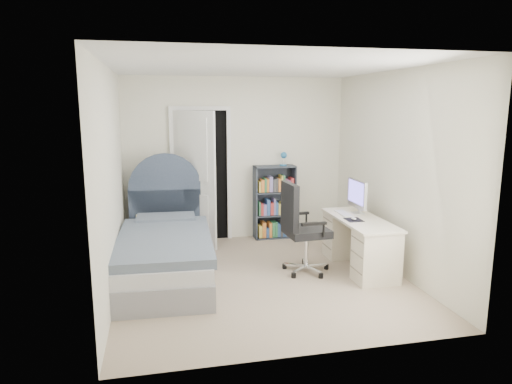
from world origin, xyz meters
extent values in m
cube|color=gray|center=(0.00, 0.00, -0.03)|extent=(3.40, 3.60, 0.05)
cube|color=white|center=(0.00, 0.00, 2.52)|extent=(3.40, 3.60, 0.05)
cube|color=silver|center=(0.00, 1.82, 1.25)|extent=(3.40, 0.05, 2.50)
cube|color=silver|center=(0.00, -1.82, 1.25)|extent=(3.40, 0.05, 2.50)
cube|color=silver|center=(-1.72, 0.00, 1.25)|extent=(0.05, 3.60, 2.50)
cube|color=silver|center=(1.72, 0.00, 1.25)|extent=(0.05, 3.60, 2.50)
cube|color=black|center=(-0.55, 1.80, 1.00)|extent=(0.80, 0.01, 2.00)
cube|color=white|center=(-0.98, 1.77, 1.00)|extent=(0.06, 0.06, 2.00)
cube|color=white|center=(-0.12, 1.77, 1.00)|extent=(0.06, 0.06, 2.00)
cube|color=white|center=(-0.55, 1.77, 2.03)|extent=(0.92, 0.06, 0.06)
cube|color=white|center=(-0.68, 1.48, 1.00)|extent=(0.57, 0.62, 2.00)
cube|color=gray|center=(-1.15, 0.27, 0.14)|extent=(1.14, 2.25, 0.29)
cube|color=silver|center=(-1.15, 0.27, 0.36)|extent=(1.12, 2.21, 0.18)
cube|color=slate|center=(-1.15, 0.16, 0.50)|extent=(1.17, 1.92, 0.11)
cube|color=slate|center=(-1.11, 1.06, 0.52)|extent=(0.80, 0.48, 0.13)
cube|color=#3D495E|center=(-1.10, 1.42, 0.44)|extent=(1.05, 0.11, 0.88)
cylinder|color=#3D495E|center=(-1.10, 1.42, 0.88)|extent=(1.05, 0.11, 1.05)
cylinder|color=tan|center=(-1.57, 1.25, 0.23)|extent=(0.03, 0.03, 0.45)
cylinder|color=tan|center=(-1.57, 1.55, 0.23)|extent=(0.03, 0.03, 0.45)
cylinder|color=tan|center=(-1.27, 1.25, 0.23)|extent=(0.03, 0.03, 0.45)
cylinder|color=tan|center=(-1.27, 1.55, 0.23)|extent=(0.03, 0.03, 0.45)
cube|color=tan|center=(-1.42, 1.40, 0.44)|extent=(0.36, 0.36, 0.03)
cube|color=tan|center=(-1.42, 1.40, 0.16)|extent=(0.32, 0.32, 0.02)
cube|color=#B24C33|center=(-1.46, 1.40, 0.47)|extent=(0.14, 0.20, 0.03)
cube|color=#3F598C|center=(-1.46, 1.40, 0.50)|extent=(0.14, 0.19, 0.03)
cube|color=#D8CC7F|center=(-1.46, 1.40, 0.53)|extent=(0.13, 0.18, 0.03)
cylinder|color=silver|center=(-1.02, 1.46, 0.01)|extent=(0.20, 0.20, 0.02)
cylinder|color=silver|center=(-1.02, 1.46, 0.69)|extent=(0.02, 0.02, 1.35)
sphere|color=silver|center=(-0.96, 1.42, 1.33)|extent=(0.08, 0.08, 0.08)
cube|color=#343C47|center=(0.27, 1.66, 0.57)|extent=(0.02, 0.28, 1.15)
cube|color=#343C47|center=(0.89, 1.66, 0.57)|extent=(0.02, 0.28, 1.15)
cube|color=#343C47|center=(0.58, 1.66, 1.14)|extent=(0.64, 0.28, 0.02)
cube|color=#343C47|center=(0.58, 1.66, 0.01)|extent=(0.64, 0.28, 0.02)
cube|color=#343C47|center=(0.58, 1.80, 0.57)|extent=(0.64, 0.01, 1.15)
cube|color=#343C47|center=(0.58, 1.66, 0.37)|extent=(0.60, 0.26, 0.02)
cube|color=#343C47|center=(0.58, 1.66, 0.74)|extent=(0.60, 0.26, 0.02)
cylinder|color=#256AA1|center=(0.72, 1.66, 1.16)|extent=(0.11, 0.11, 0.02)
cylinder|color=silver|center=(0.72, 1.66, 1.23)|extent=(0.01, 0.01, 0.15)
sphere|color=#256AA1|center=(0.72, 1.63, 1.31)|extent=(0.10, 0.10, 0.10)
cube|color=#D8BF4C|center=(0.34, 1.64, 0.12)|extent=(0.05, 0.19, 0.19)
cube|color=orange|center=(0.40, 1.64, 0.15)|extent=(0.05, 0.19, 0.24)
cube|color=#335999|center=(0.45, 1.64, 0.10)|extent=(0.04, 0.19, 0.15)
cube|color=orange|center=(0.50, 1.64, 0.14)|extent=(0.04, 0.19, 0.23)
cube|color=#337F4C|center=(0.55, 1.64, 0.14)|extent=(0.04, 0.19, 0.23)
cube|color=#337F4C|center=(0.59, 1.64, 0.15)|extent=(0.04, 0.19, 0.24)
cube|color=#335999|center=(0.64, 1.64, 0.13)|extent=(0.04, 0.19, 0.21)
cube|color=#3F3F3F|center=(0.68, 1.64, 0.14)|extent=(0.03, 0.19, 0.23)
cube|color=#335999|center=(0.73, 1.64, 0.12)|extent=(0.05, 0.19, 0.19)
cube|color=#3F3F3F|center=(0.78, 1.64, 0.11)|extent=(0.04, 0.19, 0.16)
cube|color=#994C7F|center=(0.82, 1.64, 0.16)|extent=(0.03, 0.19, 0.25)
cube|color=#7F72B2|center=(0.86, 1.64, 0.15)|extent=(0.05, 0.19, 0.24)
cube|color=#337F4C|center=(0.32, 1.64, 0.49)|extent=(0.03, 0.19, 0.21)
cube|color=#B23333|center=(0.36, 1.64, 0.48)|extent=(0.04, 0.19, 0.19)
cube|color=#7F72B2|center=(0.41, 1.64, 0.47)|extent=(0.04, 0.19, 0.17)
cube|color=#335999|center=(0.46, 1.64, 0.51)|extent=(0.05, 0.19, 0.24)
cube|color=#B23333|center=(0.52, 1.64, 0.48)|extent=(0.05, 0.19, 0.19)
cube|color=#7F72B2|center=(0.56, 1.64, 0.51)|extent=(0.02, 0.19, 0.25)
cube|color=#335999|center=(0.60, 1.64, 0.49)|extent=(0.04, 0.19, 0.20)
cube|color=#D8BF4C|center=(0.65, 1.64, 0.47)|extent=(0.05, 0.19, 0.17)
cube|color=#D8BF4C|center=(0.70, 1.64, 0.48)|extent=(0.05, 0.19, 0.19)
cube|color=#B23333|center=(0.76, 1.64, 0.48)|extent=(0.05, 0.19, 0.18)
cube|color=#D8BF4C|center=(0.81, 1.64, 0.48)|extent=(0.04, 0.19, 0.19)
cube|color=#337F4C|center=(0.85, 1.64, 0.48)|extent=(0.02, 0.19, 0.18)
cube|color=#D8BF4C|center=(0.32, 1.64, 0.84)|extent=(0.03, 0.19, 0.16)
cube|color=orange|center=(0.37, 1.64, 0.85)|extent=(0.05, 0.19, 0.19)
cube|color=#337F4C|center=(0.41, 1.64, 0.86)|extent=(0.03, 0.19, 0.21)
cube|color=orange|center=(0.45, 1.64, 0.86)|extent=(0.03, 0.19, 0.20)
cube|color=#7F72B2|center=(0.50, 1.64, 0.87)|extent=(0.05, 0.19, 0.24)
cube|color=#3F3F3F|center=(0.56, 1.64, 0.85)|extent=(0.05, 0.19, 0.20)
cube|color=#3F3F3F|center=(0.60, 1.64, 0.86)|extent=(0.02, 0.19, 0.21)
cube|color=orange|center=(0.64, 1.64, 0.85)|extent=(0.04, 0.19, 0.20)
cube|color=#D8BF4C|center=(0.68, 1.64, 0.88)|extent=(0.03, 0.19, 0.25)
cube|color=#337F4C|center=(0.71, 1.64, 0.88)|extent=(0.03, 0.19, 0.25)
cube|color=#994C7F|center=(0.74, 1.64, 0.85)|extent=(0.03, 0.19, 0.20)
cube|color=#994C7F|center=(0.79, 1.64, 0.84)|extent=(0.06, 0.19, 0.17)
cube|color=#B23333|center=(0.84, 1.64, 0.86)|extent=(0.04, 0.19, 0.21)
cube|color=#EEE3C7|center=(1.29, 0.06, 0.64)|extent=(0.54, 1.35, 0.03)
cube|color=#EEE3C7|center=(1.29, -0.42, 0.31)|extent=(0.50, 0.36, 0.63)
cube|color=#EEE3C7|center=(1.29, 0.54, 0.31)|extent=(0.50, 0.36, 0.63)
cube|color=silver|center=(1.38, 0.33, 0.67)|extent=(0.14, 0.14, 0.01)
cube|color=silver|center=(1.41, 0.33, 0.77)|extent=(0.03, 0.05, 0.20)
cube|color=silver|center=(1.36, 0.33, 0.93)|extent=(0.04, 0.51, 0.36)
cube|color=#6B5DE4|center=(1.34, 0.33, 0.95)|extent=(0.00, 0.45, 0.29)
cube|color=white|center=(1.18, 0.33, 0.67)|extent=(0.12, 0.36, 0.02)
cube|color=black|center=(1.18, 0.02, 0.66)|extent=(0.20, 0.23, 0.00)
ellipsoid|color=white|center=(1.18, 0.02, 0.68)|extent=(0.05, 0.09, 0.03)
cube|color=silver|center=(0.73, 0.11, 0.06)|extent=(0.30, 0.06, 0.03)
cylinder|color=black|center=(0.88, 0.11, 0.03)|extent=(0.06, 0.06, 0.06)
cube|color=silver|center=(0.63, 0.23, 0.06)|extent=(0.11, 0.29, 0.03)
cylinder|color=black|center=(0.66, 0.37, 0.03)|extent=(0.06, 0.06, 0.06)
cube|color=silver|center=(0.47, 0.17, 0.06)|extent=(0.27, 0.19, 0.03)
cylinder|color=black|center=(0.35, 0.25, 0.03)|extent=(0.06, 0.06, 0.06)
cube|color=silver|center=(0.48, 0.01, 0.06)|extent=(0.25, 0.22, 0.03)
cylinder|color=black|center=(0.38, -0.09, 0.03)|extent=(0.06, 0.06, 0.06)
cube|color=silver|center=(0.65, -0.04, 0.06)|extent=(0.15, 0.29, 0.03)
cylinder|color=black|center=(0.70, -0.17, 0.03)|extent=(0.06, 0.06, 0.06)
cylinder|color=silver|center=(0.59, 0.10, 0.28)|extent=(0.06, 0.06, 0.44)
cube|color=black|center=(0.59, 0.10, 0.52)|extent=(0.53, 0.53, 0.09)
cube|color=black|center=(0.36, 0.08, 0.86)|extent=(0.10, 0.46, 0.58)
cube|color=black|center=(0.59, -0.18, 0.69)|extent=(0.32, 0.06, 0.03)
cube|color=black|center=(0.55, 0.37, 0.69)|extent=(0.32, 0.06, 0.03)
camera|label=1|loc=(-1.19, -5.14, 2.07)|focal=32.00mm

